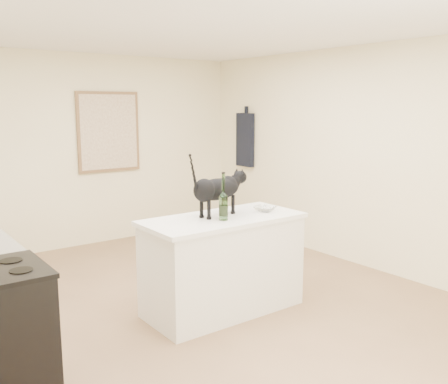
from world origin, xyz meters
TOP-DOWN VIEW (x-y plane):
  - floor at (0.00, 0.00)m, footprint 5.50×5.50m
  - ceiling at (0.00, 0.00)m, footprint 5.50×5.50m
  - wall_back at (0.00, 2.75)m, footprint 4.50×0.00m
  - wall_right at (2.25, 0.00)m, footprint 0.00×5.50m
  - island_base at (0.10, -0.20)m, footprint 1.44×0.67m
  - island_top at (0.10, -0.20)m, footprint 1.50×0.70m
  - artwork_frame at (0.30, 2.72)m, footprint 0.90×0.03m
  - artwork_canvas at (0.30, 2.70)m, footprint 0.82×0.00m
  - hanging_garment at (2.19, 2.05)m, footprint 0.08×0.34m
  - black_cat at (0.08, -0.13)m, footprint 0.66×0.30m
  - wine_bottle at (0.03, -0.31)m, footprint 0.09×0.09m
  - glass_bowl at (0.56, -0.25)m, footprint 0.27×0.27m

SIDE VIEW (x-z plane):
  - floor at x=0.00m, z-range 0.00..0.00m
  - island_base at x=0.10m, z-range 0.00..0.86m
  - island_top at x=0.10m, z-range 0.86..0.90m
  - glass_bowl at x=0.56m, z-range 0.90..0.95m
  - wine_bottle at x=0.03m, z-range 0.90..1.28m
  - black_cat at x=0.08m, z-range 0.90..1.35m
  - wall_back at x=0.00m, z-range -0.95..3.55m
  - wall_right at x=2.25m, z-range -1.45..4.05m
  - hanging_garment at x=2.19m, z-range 1.00..1.80m
  - artwork_frame at x=0.30m, z-range 1.00..2.10m
  - artwork_canvas at x=0.30m, z-range 1.04..2.06m
  - ceiling at x=0.00m, z-range 2.60..2.60m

